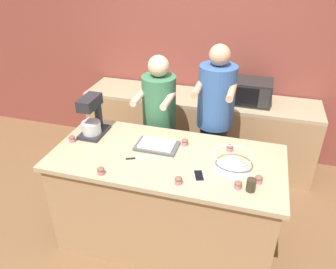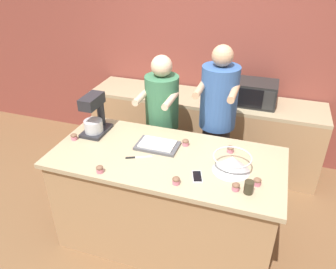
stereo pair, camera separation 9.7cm
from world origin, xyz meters
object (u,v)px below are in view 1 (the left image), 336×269
object	(u,v)px
person_right	(214,127)
cupcake_7	(230,148)
drinking_glass	(251,185)
cupcake_1	(72,139)
cupcake_2	(185,142)
mixing_bowl	(233,161)
cell_phone	(199,176)
stand_mixer	(92,118)
microwave_oven	(246,91)
cupcake_5	(238,185)
cupcake_3	(178,180)
cupcake_6	(96,120)
person_left	(159,126)
cupcake_0	(259,179)
knife	(137,158)
cupcake_4	(101,171)
baking_tray	(157,145)

from	to	relation	value
person_right	cupcake_7	bearing A→B (deg)	-66.35
drinking_glass	cupcake_1	size ratio (longest dim) A/B	1.62
drinking_glass	cupcake_2	distance (m)	0.76
mixing_bowl	cell_phone	xyz separation A→B (m)	(-0.23, -0.17, -0.06)
stand_mixer	microwave_oven	distance (m)	1.79
person_right	cupcake_5	xyz separation A→B (m)	(0.32, -0.96, 0.08)
cupcake_3	cupcake_6	size ratio (longest dim) A/B	1.00
microwave_oven	cupcake_3	distance (m)	1.77
person_left	cupcake_6	size ratio (longest dim) A/B	26.23
person_left	cupcake_7	xyz separation A→B (m)	(0.78, -0.47, 0.16)
cupcake_5	cupcake_7	world-z (taller)	same
cupcake_0	knife	bearing A→B (deg)	177.13
person_left	cupcake_4	size ratio (longest dim) A/B	26.23
cupcake_5	cupcake_4	bearing A→B (deg)	-173.29
knife	mixing_bowl	bearing A→B (deg)	5.26
person_right	knife	size ratio (longest dim) A/B	8.35
drinking_glass	cupcake_1	xyz separation A→B (m)	(-1.57, 0.25, -0.02)
person_right	cupcake_4	bearing A→B (deg)	-123.08
mixing_bowl	cupcake_6	size ratio (longest dim) A/B	4.98
baking_tray	cupcake_3	size ratio (longest dim) A/B	6.05
cupcake_1	mixing_bowl	bearing A→B (deg)	-0.72
person_right	cupcake_3	world-z (taller)	person_right
stand_mixer	drinking_glass	world-z (taller)	stand_mixer
baking_tray	cell_phone	xyz separation A→B (m)	(0.43, -0.31, -0.01)
cupcake_0	cupcake_4	xyz separation A→B (m)	(-1.16, -0.23, 0.00)
microwave_oven	cupcake_5	bearing A→B (deg)	-87.40
person_left	baking_tray	distance (m)	0.63
cupcake_1	cupcake_4	xyz separation A→B (m)	(0.46, -0.36, 0.00)
cupcake_0	cupcake_4	distance (m)	1.19
baking_tray	cupcake_0	world-z (taller)	cupcake_0
cupcake_1	baking_tray	bearing A→B (deg)	9.11
person_right	knife	bearing A→B (deg)	-122.50
person_right	cupcake_7	xyz separation A→B (m)	(0.21, -0.47, 0.08)
stand_mixer	cupcake_0	size ratio (longest dim) A/B	6.22
mixing_bowl	cupcake_4	xyz separation A→B (m)	(-0.96, -0.35, -0.04)
stand_mixer	knife	size ratio (longest dim) A/B	1.81
baking_tray	cupcake_5	bearing A→B (deg)	-26.59
person_left	cupcake_1	bearing A→B (deg)	-129.69
cupcake_0	mixing_bowl	bearing A→B (deg)	150.22
microwave_oven	knife	bearing A→B (deg)	-116.52
person_left	cupcake_2	world-z (taller)	person_left
cupcake_2	cupcake_7	world-z (taller)	same
person_right	drinking_glass	bearing A→B (deg)	-66.68
cupcake_1	cupcake_2	world-z (taller)	same
cupcake_2	drinking_glass	bearing A→B (deg)	-38.27
drinking_glass	person_right	bearing A→B (deg)	113.32
mixing_bowl	drinking_glass	xyz separation A→B (m)	(0.16, -0.23, -0.02)
baking_tray	cupcake_2	distance (m)	0.25
cupcake_3	cupcake_2	bearing A→B (deg)	98.57
microwave_oven	cupcake_5	distance (m)	1.67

